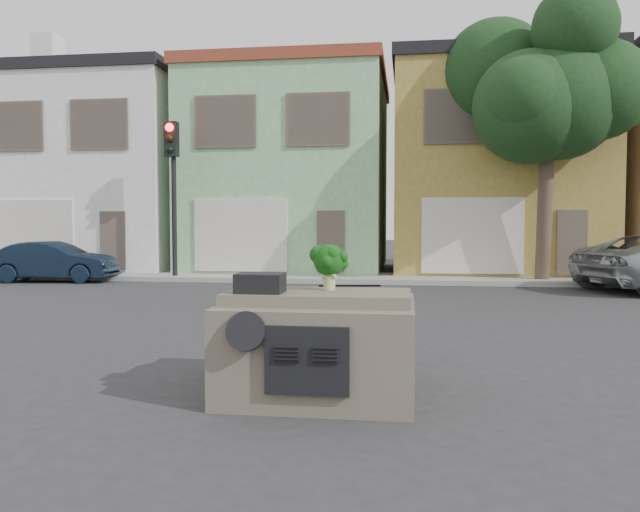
# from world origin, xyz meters

# --- Properties ---
(ground_plane) EXTENTS (120.00, 120.00, 0.00)m
(ground_plane) POSITION_xyz_m (0.00, 0.00, 0.00)
(ground_plane) COLOR #303033
(ground_plane) RESTS_ON ground
(sidewalk) EXTENTS (40.00, 3.00, 0.15)m
(sidewalk) POSITION_xyz_m (0.00, 10.50, 0.07)
(sidewalk) COLOR gray
(sidewalk) RESTS_ON ground
(townhouse_white) EXTENTS (7.20, 8.20, 7.55)m
(townhouse_white) POSITION_xyz_m (-11.00, 14.50, 3.77)
(townhouse_white) COLOR white
(townhouse_white) RESTS_ON ground
(townhouse_mint) EXTENTS (7.20, 8.20, 7.55)m
(townhouse_mint) POSITION_xyz_m (-3.50, 14.50, 3.77)
(townhouse_mint) COLOR #8EC78B
(townhouse_mint) RESTS_ON ground
(townhouse_tan) EXTENTS (7.20, 8.20, 7.55)m
(townhouse_tan) POSITION_xyz_m (4.00, 14.50, 3.77)
(townhouse_tan) COLOR #A18A3D
(townhouse_tan) RESTS_ON ground
(navy_sedan) EXTENTS (3.96, 1.75, 1.27)m
(navy_sedan) POSITION_xyz_m (-10.10, 8.59, 0.00)
(navy_sedan) COLOR black
(navy_sedan) RESTS_ON ground
(traffic_signal) EXTENTS (0.40, 0.40, 5.10)m
(traffic_signal) POSITION_xyz_m (-6.50, 9.50, 2.55)
(traffic_signal) COLOR black
(traffic_signal) RESTS_ON ground
(tree_near) EXTENTS (4.40, 4.00, 8.50)m
(tree_near) POSITION_xyz_m (5.00, 9.80, 4.25)
(tree_near) COLOR #193818
(tree_near) RESTS_ON ground
(car_dashboard) EXTENTS (2.00, 1.80, 1.12)m
(car_dashboard) POSITION_xyz_m (0.00, -3.00, 0.56)
(car_dashboard) COLOR #655D4E
(car_dashboard) RESTS_ON ground
(instrument_hump) EXTENTS (0.48, 0.38, 0.20)m
(instrument_hump) POSITION_xyz_m (-0.58, -3.35, 1.22)
(instrument_hump) COLOR black
(instrument_hump) RESTS_ON car_dashboard
(wiper_arm) EXTENTS (0.69, 0.15, 0.02)m
(wiper_arm) POSITION_xyz_m (0.28, -2.62, 1.13)
(wiper_arm) COLOR black
(wiper_arm) RESTS_ON car_dashboard
(broccoli) EXTENTS (0.49, 0.49, 0.50)m
(broccoli) POSITION_xyz_m (0.10, -3.00, 1.37)
(broccoli) COLOR #0F3B0D
(broccoli) RESTS_ON car_dashboard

